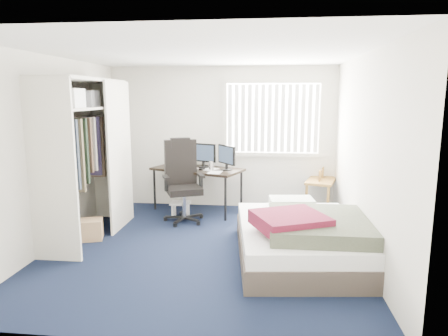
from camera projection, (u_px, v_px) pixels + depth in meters
name	position (u px, v px, depth m)	size (l,w,h in m)	color
ground	(203.00, 248.00, 5.29)	(4.20, 4.20, 0.00)	black
room_shell	(202.00, 134.00, 5.03)	(4.20, 4.20, 4.20)	silver
window_assembly	(273.00, 119.00, 6.91)	(1.72, 0.09, 1.32)	white
closet	(86.00, 142.00, 5.50)	(0.64, 1.84, 2.22)	beige
desk	(198.00, 166.00, 6.91)	(1.68, 1.22, 1.21)	black
office_chair	(183.00, 189.00, 6.41)	(0.81, 0.81, 1.32)	black
footstool	(180.00, 205.00, 6.61)	(0.32, 0.25, 0.26)	white
nightstand	(321.00, 183.00, 6.82)	(0.65, 0.94, 0.77)	brown
bed	(302.00, 237.00, 4.89)	(1.72, 2.16, 0.66)	#3F352D
pine_box	(89.00, 229.00, 5.58)	(0.38, 0.28, 0.28)	tan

